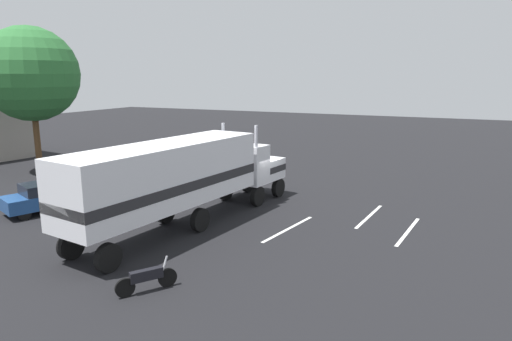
% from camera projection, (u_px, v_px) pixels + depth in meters
% --- Properties ---
extents(ground_plane, '(120.00, 120.00, 0.00)m').
position_uv_depth(ground_plane, '(257.00, 199.00, 26.19)').
color(ground_plane, black).
extents(lane_stripe_near, '(4.36, 0.95, 0.01)m').
position_uv_depth(lane_stripe_near, '(288.00, 229.00, 21.13)').
color(lane_stripe_near, silver).
rests_on(lane_stripe_near, ground_plane).
extents(lane_stripe_mid, '(4.40, 0.57, 0.01)m').
position_uv_depth(lane_stripe_mid, '(369.00, 216.00, 23.02)').
color(lane_stripe_mid, silver).
rests_on(lane_stripe_mid, ground_plane).
extents(lane_stripe_far, '(4.39, 0.63, 0.01)m').
position_uv_depth(lane_stripe_far, '(408.00, 231.00, 20.79)').
color(lane_stripe_far, silver).
rests_on(lane_stripe_far, ground_plane).
extents(semi_truck, '(14.37, 4.48, 4.50)m').
position_uv_depth(semi_truck, '(182.00, 175.00, 21.00)').
color(semi_truck, white).
rests_on(semi_truck, ground_plane).
extents(person_bystander, '(0.42, 0.48, 1.63)m').
position_uv_depth(person_bystander, '(148.00, 202.00, 22.40)').
color(person_bystander, black).
rests_on(person_bystander, ground_plane).
extents(parked_car, '(4.75, 3.26, 1.57)m').
position_uv_depth(parked_car, '(48.00, 196.00, 23.83)').
color(parked_car, '#234C8C').
rests_on(parked_car, ground_plane).
extents(motorcycle, '(1.81, 1.25, 1.12)m').
position_uv_depth(motorcycle, '(147.00, 278.00, 14.90)').
color(motorcycle, black).
rests_on(motorcycle, ground_plane).
extents(tree_left, '(6.85, 6.85, 10.63)m').
position_uv_depth(tree_left, '(31.00, 74.00, 32.48)').
color(tree_left, brown).
rests_on(tree_left, ground_plane).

